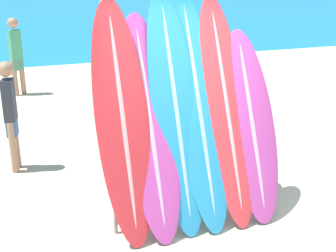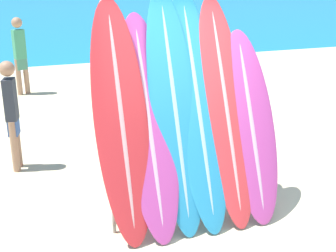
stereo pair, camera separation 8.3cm
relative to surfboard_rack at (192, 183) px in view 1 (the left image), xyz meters
name	(u,v)px [view 1 (the left image)]	position (x,y,z in m)	size (l,w,h in m)	color
ground_plane	(257,250)	(0.39, -0.77, -0.45)	(160.00, 160.00, 0.00)	beige
surfboard_rack	(192,183)	(0.00, 0.00, 0.00)	(1.77, 0.04, 0.82)	gray
surfboard_slot_0	(122,121)	(-0.72, 0.13, 0.76)	(0.56, 1.07, 2.41)	red
surfboard_slot_1	(150,126)	(-0.43, 0.12, 0.67)	(0.55, 1.13, 2.24)	#B23D8E
surfboard_slot_2	(176,111)	(-0.13, 0.16, 0.79)	(0.53, 1.11, 2.48)	teal
surfboard_slot_3	(199,109)	(0.13, 0.17, 0.79)	(0.54, 1.21, 2.47)	teal
surfboard_slot_4	(226,110)	(0.45, 0.14, 0.75)	(0.51, 1.16, 2.40)	red
surfboard_slot_5	(251,125)	(0.72, 0.06, 0.57)	(0.58, 0.98, 2.03)	#B23D8E
person_near_water	(16,54)	(-1.57, 5.97, 0.45)	(0.27, 0.23, 1.63)	#A87A5B
person_mid_beach	(10,113)	(-1.80, 2.02, 0.38)	(0.20, 0.25, 1.52)	#A87A5B
person_far_left	(184,68)	(1.23, 3.45, 0.47)	(0.28, 0.23, 1.68)	beige
person_far_right	(172,55)	(1.38, 4.53, 0.50)	(0.26, 0.30, 1.73)	#A87A5B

